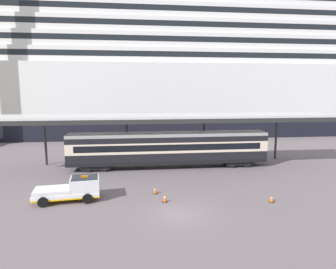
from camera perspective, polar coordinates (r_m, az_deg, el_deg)
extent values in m
plane|color=slate|center=(22.47, 2.30, -15.05)|extent=(400.00, 400.00, 0.00)
cube|color=black|center=(66.36, -16.28, 2.18)|extent=(158.61, 23.06, 4.16)
cube|color=silver|center=(66.00, -16.53, 8.16)|extent=(158.61, 23.06, 9.70)
cube|color=silver|center=(66.30, -16.76, 13.54)|extent=(145.93, 21.22, 2.74)
cube|color=black|center=(55.99, -18.68, 14.60)|extent=(139.58, 0.12, 0.99)
cube|color=silver|center=(66.61, -16.86, 15.89)|extent=(140.09, 20.37, 2.74)
cube|color=black|center=(56.78, -18.73, 17.30)|extent=(134.00, 0.12, 0.99)
cube|color=silver|center=(67.04, -16.97, 18.21)|extent=(134.25, 19.52, 2.74)
cube|color=black|center=(57.69, -18.77, 19.92)|extent=(128.41, 0.12, 0.99)
cube|color=silver|center=(67.57, -17.07, 20.49)|extent=(128.41, 18.67, 2.74)
cube|color=black|center=(58.72, -18.82, 22.46)|extent=(122.83, 0.12, 0.99)
cube|color=silver|center=(68.21, -17.18, 22.74)|extent=(122.58, 17.82, 2.74)
cube|color=silver|center=(34.68, 0.01, 3.57)|extent=(38.77, 5.54, 0.25)
cube|color=#2A2A2A|center=(32.08, 0.57, 2.50)|extent=(38.77, 0.20, 0.50)
cylinder|color=#2A2A2A|center=(38.64, -22.38, -1.15)|extent=(0.28, 0.28, 5.88)
cylinder|color=#2A2A2A|center=(37.19, -7.86, -0.93)|extent=(0.28, 0.28, 5.88)
cylinder|color=#2A2A2A|center=(38.22, 6.83, -0.66)|extent=(0.28, 0.28, 5.88)
cylinder|color=#2A2A2A|center=(41.56, 19.94, -0.38)|extent=(0.28, 0.28, 5.88)
cube|color=black|center=(35.01, 0.11, -4.93)|extent=(22.85, 2.80, 0.40)
cube|color=black|center=(34.87, 0.11, -3.89)|extent=(22.85, 2.80, 0.90)
cube|color=beige|center=(34.66, 0.11, -2.20)|extent=(22.85, 2.80, 1.20)
cube|color=black|center=(33.31, 0.39, -2.54)|extent=(21.02, 0.08, 0.72)
cube|color=black|center=(34.50, 0.11, -0.73)|extent=(22.85, 2.80, 0.60)
cube|color=#9E9E9E|center=(34.43, 0.11, 0.06)|extent=(22.85, 2.69, 0.36)
cube|color=black|center=(35.13, -13.41, -5.79)|extent=(3.20, 2.35, 0.50)
cylinder|color=black|center=(34.13, -15.15, -6.33)|extent=(0.84, 0.12, 0.84)
cylinder|color=black|center=(33.90, -12.12, -6.32)|extent=(0.84, 0.12, 0.84)
cube|color=black|center=(36.96, 12.92, -5.07)|extent=(3.20, 2.35, 0.50)
cylinder|color=black|center=(35.60, 12.18, -5.61)|extent=(0.84, 0.12, 0.84)
cylinder|color=black|center=(36.22, 14.89, -5.47)|extent=(0.84, 0.12, 0.84)
cube|color=white|center=(26.16, -18.77, -10.69)|extent=(5.39, 2.57, 0.36)
cube|color=#F2B20C|center=(26.20, -18.76, -10.96)|extent=(5.39, 2.59, 0.12)
cube|color=white|center=(25.82, -15.60, -9.09)|extent=(2.49, 2.17, 1.10)
cube|color=#19232D|center=(25.72, -15.63, -8.35)|extent=(2.27, 2.06, 0.44)
cube|color=orange|center=(25.64, -15.65, -7.75)|extent=(0.58, 0.26, 0.16)
cube|color=white|center=(26.18, -21.11, -9.97)|extent=(3.11, 2.24, 0.36)
cylinder|color=black|center=(27.04, -14.99, -10.29)|extent=(0.82, 0.34, 0.80)
cylinder|color=black|center=(25.16, -15.12, -11.74)|extent=(0.82, 0.34, 0.80)
cylinder|color=black|center=(27.38, -22.08, -10.40)|extent=(0.82, 0.34, 0.80)
cylinder|color=black|center=(25.52, -22.77, -11.83)|extent=(0.82, 0.34, 0.80)
cube|color=black|center=(26.09, 19.16, -12.07)|extent=(0.36, 0.36, 0.04)
cone|color=#EA590F|center=(25.98, 19.19, -11.44)|extent=(0.30, 0.30, 0.57)
cylinder|color=white|center=(25.97, 19.20, -11.38)|extent=(0.17, 0.17, 0.08)
cube|color=black|center=(24.75, -0.60, -12.72)|extent=(0.36, 0.36, 0.04)
cone|color=#EA590F|center=(24.62, -0.60, -11.94)|extent=(0.30, 0.30, 0.68)
cylinder|color=white|center=(24.61, -0.60, -11.87)|extent=(0.17, 0.17, 0.09)
cube|color=black|center=(26.60, -2.44, -11.19)|extent=(0.36, 0.36, 0.04)
cone|color=#EA590F|center=(26.49, -2.45, -10.54)|extent=(0.30, 0.30, 0.60)
cylinder|color=white|center=(26.48, -2.45, -10.48)|extent=(0.17, 0.17, 0.08)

